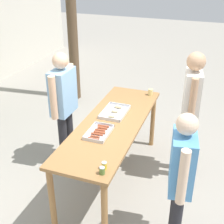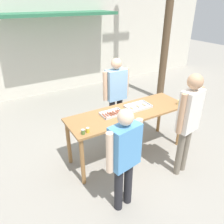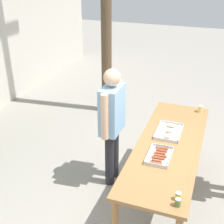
{
  "view_description": "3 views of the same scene",
  "coord_description": "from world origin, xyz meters",
  "px_view_note": "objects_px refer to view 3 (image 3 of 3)",
  "views": [
    {
      "loc": [
        -3.3,
        -1.2,
        2.9
      ],
      "look_at": [
        0.0,
        0.0,
        1.09
      ],
      "focal_mm": 50.0,
      "sensor_mm": 36.0,
      "label": 1
    },
    {
      "loc": [
        -2.06,
        -2.89,
        2.77
      ],
      "look_at": [
        -0.32,
        0.05,
        0.99
      ],
      "focal_mm": 35.0,
      "sensor_mm": 36.0,
      "label": 2
    },
    {
      "loc": [
        -3.24,
        -0.44,
        2.96
      ],
      "look_at": [
        0.24,
        0.82,
        1.11
      ],
      "focal_mm": 50.0,
      "sensor_mm": 36.0,
      "label": 3
    }
  ],
  "objects_px": {
    "beer_cup": "(200,109)",
    "condiment_jar_mustard": "(178,202)",
    "person_server_behind_table": "(112,118)",
    "condiment_jar_ketchup": "(178,196)",
    "food_tray_sausages": "(159,156)",
    "food_tray_buns": "(169,132)"
  },
  "relations": [
    {
      "from": "condiment_jar_ketchup",
      "to": "condiment_jar_mustard",
      "type": "bearing_deg",
      "value": -172.84
    },
    {
      "from": "food_tray_sausages",
      "to": "food_tray_buns",
      "type": "distance_m",
      "value": 0.58
    },
    {
      "from": "condiment_jar_ketchup",
      "to": "beer_cup",
      "type": "distance_m",
      "value": 1.94
    },
    {
      "from": "condiment_jar_mustard",
      "to": "beer_cup",
      "type": "height_order",
      "value": "beer_cup"
    },
    {
      "from": "food_tray_sausages",
      "to": "condiment_jar_ketchup",
      "type": "relative_size",
      "value": 5.04
    },
    {
      "from": "food_tray_sausages",
      "to": "condiment_jar_mustard",
      "type": "distance_m",
      "value": 0.77
    },
    {
      "from": "condiment_jar_mustard",
      "to": "person_server_behind_table",
      "type": "distance_m",
      "value": 1.66
    },
    {
      "from": "beer_cup",
      "to": "condiment_jar_mustard",
      "type": "bearing_deg",
      "value": -179.79
    },
    {
      "from": "condiment_jar_mustard",
      "to": "beer_cup",
      "type": "bearing_deg",
      "value": 0.21
    },
    {
      "from": "person_server_behind_table",
      "to": "beer_cup",
      "type": "bearing_deg",
      "value": -53.81
    },
    {
      "from": "food_tray_sausages",
      "to": "food_tray_buns",
      "type": "bearing_deg",
      "value": -0.05
    },
    {
      "from": "condiment_jar_mustard",
      "to": "person_server_behind_table",
      "type": "height_order",
      "value": "person_server_behind_table"
    },
    {
      "from": "condiment_jar_ketchup",
      "to": "person_server_behind_table",
      "type": "bearing_deg",
      "value": 42.61
    },
    {
      "from": "condiment_jar_mustard",
      "to": "condiment_jar_ketchup",
      "type": "distance_m",
      "value": 0.08
    },
    {
      "from": "beer_cup",
      "to": "condiment_jar_ketchup",
      "type": "bearing_deg",
      "value": 179.91
    },
    {
      "from": "condiment_jar_ketchup",
      "to": "person_server_behind_table",
      "type": "relative_size",
      "value": 0.05
    },
    {
      "from": "condiment_jar_mustard",
      "to": "condiment_jar_ketchup",
      "type": "xyz_separation_m",
      "value": [
        0.08,
        0.01,
        0.0
      ]
    },
    {
      "from": "condiment_jar_mustard",
      "to": "beer_cup",
      "type": "xyz_separation_m",
      "value": [
        2.03,
        0.01,
        0.01
      ]
    },
    {
      "from": "food_tray_sausages",
      "to": "condiment_jar_mustard",
      "type": "height_order",
      "value": "condiment_jar_mustard"
    },
    {
      "from": "food_tray_sausages",
      "to": "beer_cup",
      "type": "relative_size",
      "value": 4.23
    },
    {
      "from": "food_tray_sausages",
      "to": "beer_cup",
      "type": "distance_m",
      "value": 1.36
    },
    {
      "from": "beer_cup",
      "to": "person_server_behind_table",
      "type": "distance_m",
      "value": 1.33
    }
  ]
}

